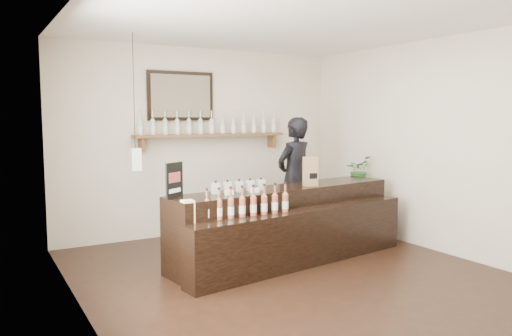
{
  "coord_description": "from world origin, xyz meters",
  "views": [
    {
      "loc": [
        -3.07,
        -4.51,
        1.79
      ],
      "look_at": [
        -0.09,
        0.7,
        1.16
      ],
      "focal_mm": 35.0,
      "sensor_mm": 36.0,
      "label": 1
    }
  ],
  "objects": [
    {
      "name": "ground",
      "position": [
        0.0,
        0.0,
        0.0
      ],
      "size": [
        5.0,
        5.0,
        0.0
      ],
      "primitive_type": "plane",
      "color": "black",
      "rests_on": "ground"
    },
    {
      "name": "room_shell",
      "position": [
        0.0,
        0.0,
        1.7
      ],
      "size": [
        5.0,
        5.0,
        5.0
      ],
      "color": "beige",
      "rests_on": "ground"
    },
    {
      "name": "back_wall_decor",
      "position": [
        -0.14,
        2.37,
        1.75
      ],
      "size": [
        2.66,
        0.96,
        1.69
      ],
      "color": "brown",
      "rests_on": "ground"
    },
    {
      "name": "counter",
      "position": [
        0.34,
        0.58,
        0.42
      ],
      "size": [
        3.26,
        1.28,
        1.05
      ],
      "color": "black",
      "rests_on": "ground"
    },
    {
      "name": "promo_sign",
      "position": [
        -1.17,
        0.6,
        1.09
      ],
      "size": [
        0.25,
        0.16,
        0.39
      ],
      "color": "black",
      "rests_on": "counter"
    },
    {
      "name": "paper_bag",
      "position": [
        0.69,
        0.65,
        1.08
      ],
      "size": [
        0.2,
        0.17,
        0.37
      ],
      "color": "olive",
      "rests_on": "counter"
    },
    {
      "name": "tape_dispenser",
      "position": [
        0.7,
        0.68,
        0.94
      ],
      "size": [
        0.13,
        0.05,
        0.11
      ],
      "color": "#1743A6",
      "rests_on": "counter"
    },
    {
      "name": "side_cabinet",
      "position": [
        2.0,
        1.22,
        0.38
      ],
      "size": [
        0.49,
        0.6,
        0.76
      ],
      "color": "brown",
      "rests_on": "ground"
    },
    {
      "name": "potted_plant",
      "position": [
        2.0,
        1.22,
        0.98
      ],
      "size": [
        0.49,
        0.47,
        0.42
      ],
      "primitive_type": "imported",
      "rotation": [
        0.0,
        0.0,
        0.49
      ],
      "color": "#2C6C2B",
      "rests_on": "side_cabinet"
    },
    {
      "name": "shopkeeper",
      "position": [
        1.06,
        1.55,
        1.0
      ],
      "size": [
        0.83,
        0.65,
        2.0
      ],
      "primitive_type": "imported",
      "rotation": [
        0.0,
        0.0,
        3.4
      ],
      "color": "black",
      "rests_on": "ground"
    }
  ]
}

